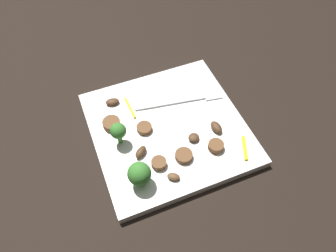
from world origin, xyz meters
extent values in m
plane|color=black|center=(0.00, 0.00, 0.00)|extent=(1.40, 1.40, 0.00)
cube|color=white|center=(0.00, 0.00, 0.01)|extent=(0.28, 0.28, 0.02)
cube|color=silver|center=(0.03, 0.05, 0.02)|extent=(0.14, 0.03, 0.00)
cube|color=silver|center=(0.11, 0.03, 0.02)|extent=(0.04, 0.02, 0.00)
cylinder|color=#408630|center=(-0.10, 0.00, 0.03)|extent=(0.01, 0.01, 0.03)
sphere|color=#387A2D|center=(-0.10, 0.00, 0.05)|extent=(0.03, 0.03, 0.03)
cylinder|color=#408630|center=(-0.09, -0.09, 0.03)|extent=(0.01, 0.01, 0.02)
sphere|color=#387A2D|center=(-0.09, -0.09, 0.05)|extent=(0.04, 0.04, 0.04)
cylinder|color=brown|center=(-0.10, 0.04, 0.02)|extent=(0.05, 0.05, 0.01)
cylinder|color=brown|center=(-0.04, 0.01, 0.02)|extent=(0.03, 0.03, 0.01)
cylinder|color=brown|center=(0.06, -0.08, 0.02)|extent=(0.04, 0.04, 0.01)
cylinder|color=brown|center=(-0.05, -0.07, 0.02)|extent=(0.03, 0.03, 0.01)
cylinder|color=brown|center=(0.00, -0.07, 0.02)|extent=(0.04, 0.04, 0.01)
ellipsoid|color=#4C331E|center=(-0.07, -0.04, 0.02)|extent=(0.03, 0.03, 0.01)
ellipsoid|color=#4C331E|center=(0.03, -0.05, 0.02)|extent=(0.03, 0.03, 0.01)
ellipsoid|color=#4C331E|center=(-0.08, 0.09, 0.02)|extent=(0.03, 0.02, 0.01)
ellipsoid|color=#4C331E|center=(0.08, -0.04, 0.02)|extent=(0.02, 0.03, 0.01)
ellipsoid|color=brown|center=(-0.03, -0.11, 0.02)|extent=(0.03, 0.02, 0.01)
cube|color=yellow|center=(0.11, -0.10, 0.02)|extent=(0.03, 0.05, 0.00)
cube|color=yellow|center=(-0.05, 0.07, 0.02)|extent=(0.01, 0.05, 0.00)
camera|label=1|loc=(-0.14, -0.34, 0.52)|focal=34.49mm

